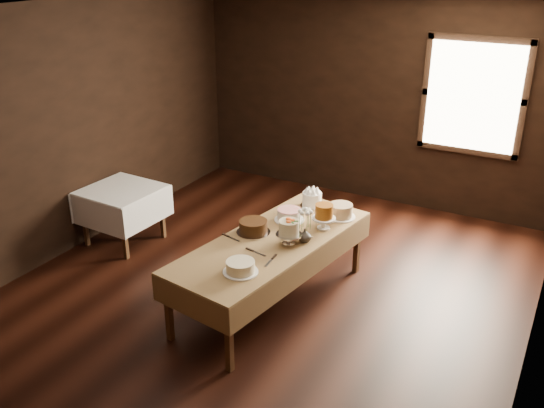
% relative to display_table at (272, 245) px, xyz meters
% --- Properties ---
extents(floor, '(5.00, 6.00, 0.01)m').
position_rel_display_table_xyz_m(floor, '(-0.14, 0.06, -0.65)').
color(floor, black).
rests_on(floor, ground).
extents(ceiling, '(5.00, 6.00, 0.01)m').
position_rel_display_table_xyz_m(ceiling, '(-0.14, 0.06, 2.15)').
color(ceiling, beige).
rests_on(ceiling, wall_back).
extents(wall_back, '(5.00, 0.02, 2.80)m').
position_rel_display_table_xyz_m(wall_back, '(-0.14, 3.06, 0.75)').
color(wall_back, black).
rests_on(wall_back, ground).
extents(wall_left, '(0.02, 6.00, 2.80)m').
position_rel_display_table_xyz_m(wall_left, '(-2.64, 0.06, 0.75)').
color(wall_left, black).
rests_on(wall_left, ground).
extents(window, '(1.10, 0.05, 1.30)m').
position_rel_display_table_xyz_m(window, '(1.16, 3.00, 0.95)').
color(window, '#FFEABF').
rests_on(window, wall_back).
extents(display_table, '(1.22, 2.38, 0.70)m').
position_rel_display_table_xyz_m(display_table, '(0.00, 0.00, 0.00)').
color(display_table, '#3E2616').
rests_on(display_table, ground).
extents(side_table, '(0.86, 0.86, 0.68)m').
position_rel_display_table_xyz_m(side_table, '(-2.20, 0.33, -0.04)').
color(side_table, '#3E2616').
rests_on(side_table, ground).
extents(cake_meringue, '(0.29, 0.29, 0.16)m').
position_rel_display_table_xyz_m(cake_meringue, '(-0.01, 0.92, 0.13)').
color(cake_meringue, silver).
rests_on(cake_meringue, display_table).
extents(cake_speckled, '(0.31, 0.31, 0.14)m').
position_rel_display_table_xyz_m(cake_speckled, '(0.38, 0.80, 0.12)').
color(cake_speckled, white).
rests_on(cake_speckled, display_table).
extents(cake_lattice, '(0.32, 0.32, 0.12)m').
position_rel_display_table_xyz_m(cake_lattice, '(-0.05, 0.47, 0.11)').
color(cake_lattice, white).
rests_on(cake_lattice, display_table).
extents(cake_caramel, '(0.24, 0.24, 0.27)m').
position_rel_display_table_xyz_m(cake_caramel, '(0.34, 0.46, 0.17)').
color(cake_caramel, white).
rests_on(cake_caramel, display_table).
extents(cake_chocolate, '(0.39, 0.39, 0.13)m').
position_rel_display_table_xyz_m(cake_chocolate, '(-0.23, 0.05, 0.11)').
color(cake_chocolate, silver).
rests_on(cake_chocolate, display_table).
extents(cake_flowers, '(0.25, 0.25, 0.26)m').
position_rel_display_table_xyz_m(cake_flowers, '(0.18, -0.00, 0.16)').
color(cake_flowers, silver).
rests_on(cake_flowers, display_table).
extents(cake_cream, '(0.31, 0.31, 0.11)m').
position_rel_display_table_xyz_m(cake_cream, '(0.06, -0.67, 0.10)').
color(cake_cream, white).
rests_on(cake_cream, display_table).
extents(cake_server_a, '(0.24, 0.07, 0.01)m').
position_rel_display_table_xyz_m(cake_server_a, '(0.04, -0.30, 0.05)').
color(cake_server_a, silver).
rests_on(cake_server_a, display_table).
extents(cake_server_b, '(0.04, 0.24, 0.01)m').
position_rel_display_table_xyz_m(cake_server_b, '(0.19, -0.41, 0.05)').
color(cake_server_b, silver).
rests_on(cake_server_b, display_table).
extents(cake_server_c, '(0.04, 0.24, 0.01)m').
position_rel_display_table_xyz_m(cake_server_c, '(0.01, 0.31, 0.05)').
color(cake_server_c, silver).
rests_on(cake_server_c, display_table).
extents(cake_server_d, '(0.24, 0.07, 0.01)m').
position_rel_display_table_xyz_m(cake_server_d, '(0.26, 0.21, 0.05)').
color(cake_server_d, silver).
rests_on(cake_server_d, display_table).
extents(cake_server_e, '(0.24, 0.08, 0.01)m').
position_rel_display_table_xyz_m(cake_server_e, '(-0.32, -0.17, 0.05)').
color(cake_server_e, silver).
rests_on(cake_server_e, display_table).
extents(flower_vase, '(0.13, 0.13, 0.13)m').
position_rel_display_table_xyz_m(flower_vase, '(0.29, 0.12, 0.12)').
color(flower_vase, '#2D2823').
rests_on(flower_vase, display_table).
extents(flower_bouquet, '(0.14, 0.14, 0.20)m').
position_rel_display_table_xyz_m(flower_bouquet, '(0.29, 0.12, 0.30)').
color(flower_bouquet, white).
rests_on(flower_bouquet, flower_vase).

